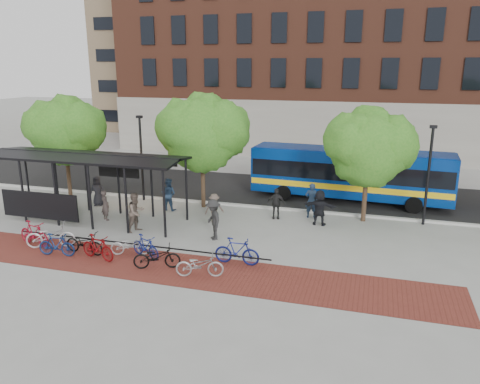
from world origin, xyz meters
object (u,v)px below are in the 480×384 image
(bus_shelter, at_px, (84,164))
(bike_1, at_px, (34,233))
(bike_6, at_px, (131,245))
(bike_10, at_px, (200,265))
(bike_5, at_px, (98,247))
(bike_11, at_px, (237,251))
(bike_3, at_px, (57,245))
(pedestrian_7, at_px, (311,200))
(pedestrian_1, at_px, (105,205))
(bike_2, at_px, (51,236))
(pedestrian_2, at_px, (168,194))
(pedestrian_3, at_px, (214,208))
(bike_4, at_px, (84,243))
(pedestrian_4, at_px, (276,203))
(tree_a, at_px, (66,128))
(lamp_post_right, at_px, (428,173))
(bike_8, at_px, (157,257))
(bike_7, at_px, (146,246))
(lamp_post_left, at_px, (141,156))
(tree_b, at_px, (204,130))
(pedestrian_9, at_px, (213,220))
(pedestrian_0, at_px, (98,191))
(bus, at_px, (350,172))
(pedestrian_8, at_px, (136,212))
(pedestrian_5, at_px, (320,208))
(tree_c, at_px, (370,145))

(bus_shelter, xyz_separation_m, bike_1, (-0.16, -3.99, -2.43))
(bike_6, xyz_separation_m, bike_10, (3.66, -1.19, 0.04))
(bike_5, bearing_deg, bike_11, -64.15)
(bike_3, bearing_deg, pedestrian_7, -55.60)
(bike_11, relative_size, pedestrian_1, 1.17)
(bike_2, height_order, pedestrian_2, pedestrian_2)
(pedestrian_3, bearing_deg, bike_1, -175.15)
(bike_3, distance_m, bike_11, 7.82)
(bike_4, bearing_deg, pedestrian_4, -40.00)
(pedestrian_3, distance_m, pedestrian_4, 3.32)
(tree_a, distance_m, lamp_post_right, 20.96)
(bike_8, bearing_deg, pedestrian_3, -24.25)
(bike_7, distance_m, pedestrian_1, 5.89)
(lamp_post_left, height_order, bike_3, lamp_post_left)
(pedestrian_1, bearing_deg, pedestrian_2, -102.25)
(bus_shelter, relative_size, bike_8, 5.58)
(bike_10, height_order, pedestrian_7, pedestrian_7)
(bike_2, xyz_separation_m, bike_10, (7.52, -0.91, -0.08))
(tree_b, relative_size, bike_1, 3.42)
(bike_11, relative_size, pedestrian_4, 1.14)
(pedestrian_2, bearing_deg, pedestrian_9, 142.45)
(bike_3, distance_m, bike_10, 6.65)
(bike_11, bearing_deg, pedestrian_0, 60.12)
(pedestrian_0, bearing_deg, lamp_post_right, -9.92)
(bus, height_order, bike_11, bus)
(lamp_post_right, xyz_separation_m, bike_7, (-11.76, -7.92, -2.24))
(tree_b, distance_m, pedestrian_2, 4.13)
(tree_b, xyz_separation_m, pedestrian_2, (-1.77, -1.16, -3.54))
(pedestrian_9, bearing_deg, pedestrian_4, 114.38)
(pedestrian_8, bearing_deg, tree_a, 76.48)
(pedestrian_1, bearing_deg, lamp_post_right, -134.68)
(pedestrian_4, bearing_deg, pedestrian_7, 8.77)
(bike_7, distance_m, pedestrian_0, 8.80)
(bus, relative_size, bike_10, 6.28)
(bike_11, relative_size, pedestrian_3, 1.23)
(pedestrian_1, xyz_separation_m, pedestrian_2, (2.46, 2.57, 0.11))
(bike_8, distance_m, bike_10, 1.95)
(tree_b, relative_size, pedestrian_3, 4.17)
(bike_2, xyz_separation_m, bike_5, (2.77, -0.56, -0.02))
(lamp_post_left, xyz_separation_m, pedestrian_0, (-2.03, -1.75, -1.87))
(pedestrian_4, bearing_deg, bike_5, -141.63)
(lamp_post_left, xyz_separation_m, pedestrian_5, (10.83, -1.58, -1.82))
(pedestrian_7, bearing_deg, pedestrian_9, 36.29)
(pedestrian_4, relative_size, pedestrian_7, 0.88)
(bus_shelter, height_order, bike_11, bus_shelter)
(pedestrian_0, height_order, pedestrian_4, pedestrian_0)
(tree_b, distance_m, tree_c, 9.00)
(bus_shelter, relative_size, pedestrian_0, 6.07)
(lamp_post_right, relative_size, pedestrian_8, 2.59)
(bike_2, xyz_separation_m, bike_3, (0.87, -0.73, -0.06))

